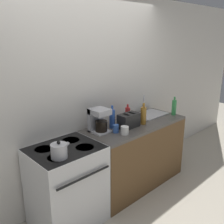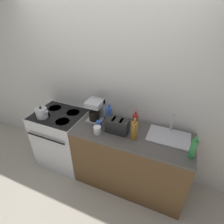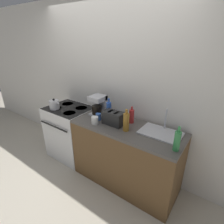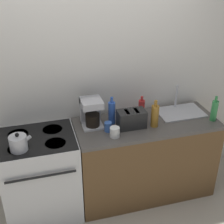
{
  "view_description": "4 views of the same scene",
  "coord_description": "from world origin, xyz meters",
  "px_view_note": "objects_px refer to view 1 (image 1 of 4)",
  "views": [
    {
      "loc": [
        -1.9,
        -1.78,
        2.06
      ],
      "look_at": [
        0.1,
        0.31,
        1.18
      ],
      "focal_mm": 40.0,
      "sensor_mm": 36.0,
      "label": 1
    },
    {
      "loc": [
        0.99,
        -1.39,
        2.3
      ],
      "look_at": [
        0.25,
        0.33,
        1.16
      ],
      "focal_mm": 28.0,
      "sensor_mm": 36.0,
      "label": 2
    },
    {
      "loc": [
        1.58,
        -1.47,
        2.03
      ],
      "look_at": [
        0.25,
        0.38,
        1.04
      ],
      "focal_mm": 28.0,
      "sensor_mm": 36.0,
      "label": 3
    },
    {
      "loc": [
        -0.58,
        -2.32,
        2.57
      ],
      "look_at": [
        0.17,
        0.34,
        1.09
      ],
      "focal_mm": 50.0,
      "sensor_mm": 36.0,
      "label": 4
    }
  ],
  "objects_px": {
    "stove": "(67,185)",
    "cup_blue": "(116,129)",
    "kettle": "(59,151)",
    "bottle_blue": "(112,119)",
    "toaster": "(129,120)",
    "bottle_amber": "(143,115)",
    "cup_white": "(125,130)",
    "bottle_green": "(174,107)",
    "bottle_red": "(128,114)",
    "coffee_maker": "(99,120)"
  },
  "relations": [
    {
      "from": "bottle_green",
      "to": "cup_blue",
      "type": "distance_m",
      "value": 1.14
    },
    {
      "from": "coffee_maker",
      "to": "cup_white",
      "type": "distance_m",
      "value": 0.35
    },
    {
      "from": "bottle_amber",
      "to": "coffee_maker",
      "type": "bearing_deg",
      "value": 161.82
    },
    {
      "from": "kettle",
      "to": "bottle_green",
      "type": "height_order",
      "value": "bottle_green"
    },
    {
      "from": "bottle_red",
      "to": "bottle_amber",
      "type": "bearing_deg",
      "value": -76.58
    },
    {
      "from": "toaster",
      "to": "cup_white",
      "type": "height_order",
      "value": "toaster"
    },
    {
      "from": "stove",
      "to": "bottle_red",
      "type": "xyz_separation_m",
      "value": [
        1.13,
        0.14,
        0.55
      ]
    },
    {
      "from": "cup_blue",
      "to": "coffee_maker",
      "type": "bearing_deg",
      "value": 127.76
    },
    {
      "from": "coffee_maker",
      "to": "cup_blue",
      "type": "xyz_separation_m",
      "value": [
        0.13,
        -0.17,
        -0.11
      ]
    },
    {
      "from": "cup_white",
      "to": "bottle_amber",
      "type": "bearing_deg",
      "value": 10.59
    },
    {
      "from": "cup_blue",
      "to": "toaster",
      "type": "bearing_deg",
      "value": 3.86
    },
    {
      "from": "kettle",
      "to": "toaster",
      "type": "xyz_separation_m",
      "value": [
        1.11,
        0.11,
        0.02
      ]
    },
    {
      "from": "toaster",
      "to": "bottle_red",
      "type": "height_order",
      "value": "bottle_red"
    },
    {
      "from": "coffee_maker",
      "to": "bottle_green",
      "type": "height_order",
      "value": "coffee_maker"
    },
    {
      "from": "kettle",
      "to": "cup_white",
      "type": "distance_m",
      "value": 0.9
    },
    {
      "from": "bottle_red",
      "to": "kettle",
      "type": "bearing_deg",
      "value": -166.98
    },
    {
      "from": "coffee_maker",
      "to": "bottle_green",
      "type": "distance_m",
      "value": 1.29
    },
    {
      "from": "bottle_blue",
      "to": "cup_blue",
      "type": "bearing_deg",
      "value": -118.37
    },
    {
      "from": "coffee_maker",
      "to": "stove",
      "type": "bearing_deg",
      "value": -168.98
    },
    {
      "from": "toaster",
      "to": "cup_white",
      "type": "bearing_deg",
      "value": -148.24
    },
    {
      "from": "kettle",
      "to": "bottle_blue",
      "type": "distance_m",
      "value": 0.97
    },
    {
      "from": "bottle_amber",
      "to": "bottle_green",
      "type": "xyz_separation_m",
      "value": [
        0.65,
        -0.05,
        -0.01
      ]
    },
    {
      "from": "stove",
      "to": "kettle",
      "type": "bearing_deg",
      "value": -135.74
    },
    {
      "from": "toaster",
      "to": "cup_white",
      "type": "distance_m",
      "value": 0.26
    },
    {
      "from": "stove",
      "to": "bottle_green",
      "type": "xyz_separation_m",
      "value": [
        1.84,
        -0.14,
        0.57
      ]
    },
    {
      "from": "stove",
      "to": "cup_blue",
      "type": "relative_size",
      "value": 9.34
    },
    {
      "from": "kettle",
      "to": "stove",
      "type": "bearing_deg",
      "value": 44.26
    },
    {
      "from": "cup_white",
      "to": "kettle",
      "type": "bearing_deg",
      "value": 178.71
    },
    {
      "from": "stove",
      "to": "bottle_amber",
      "type": "height_order",
      "value": "bottle_amber"
    },
    {
      "from": "kettle",
      "to": "coffee_maker",
      "type": "bearing_deg",
      "value": 19.92
    },
    {
      "from": "bottle_green",
      "to": "bottle_amber",
      "type": "bearing_deg",
      "value": 175.22
    },
    {
      "from": "kettle",
      "to": "bottle_amber",
      "type": "distance_m",
      "value": 1.35
    },
    {
      "from": "stove",
      "to": "bottle_red",
      "type": "distance_m",
      "value": 1.27
    },
    {
      "from": "bottle_blue",
      "to": "cup_blue",
      "type": "xyz_separation_m",
      "value": [
        -0.08,
        -0.15,
        -0.08
      ]
    },
    {
      "from": "bottle_blue",
      "to": "cup_blue",
      "type": "relative_size",
      "value": 3.01
    },
    {
      "from": "coffee_maker",
      "to": "bottle_red",
      "type": "relative_size",
      "value": 1.25
    },
    {
      "from": "bottle_green",
      "to": "kettle",
      "type": "bearing_deg",
      "value": -179.74
    },
    {
      "from": "coffee_maker",
      "to": "bottle_amber",
      "type": "relative_size",
      "value": 1.02
    },
    {
      "from": "bottle_amber",
      "to": "kettle",
      "type": "bearing_deg",
      "value": -177.3
    },
    {
      "from": "bottle_red",
      "to": "cup_white",
      "type": "bearing_deg",
      "value": -140.89
    },
    {
      "from": "toaster",
      "to": "bottle_green",
      "type": "bearing_deg",
      "value": -6.74
    },
    {
      "from": "bottle_amber",
      "to": "cup_white",
      "type": "xyz_separation_m",
      "value": [
        -0.45,
        -0.08,
        -0.07
      ]
    },
    {
      "from": "kettle",
      "to": "cup_blue",
      "type": "bearing_deg",
      "value": 6.38
    },
    {
      "from": "coffee_maker",
      "to": "cup_blue",
      "type": "height_order",
      "value": "coffee_maker"
    },
    {
      "from": "kettle",
      "to": "toaster",
      "type": "bearing_deg",
      "value": 5.81
    },
    {
      "from": "kettle",
      "to": "bottle_amber",
      "type": "height_order",
      "value": "bottle_amber"
    },
    {
      "from": "stove",
      "to": "cup_white",
      "type": "height_order",
      "value": "cup_white"
    },
    {
      "from": "toaster",
      "to": "bottle_blue",
      "type": "xyz_separation_m",
      "value": [
        -0.17,
        0.13,
        0.03
      ]
    },
    {
      "from": "coffee_maker",
      "to": "cup_blue",
      "type": "bearing_deg",
      "value": -52.24
    },
    {
      "from": "stove",
      "to": "coffee_maker",
      "type": "xyz_separation_m",
      "value": [
        0.57,
        0.11,
        0.61
      ]
    }
  ]
}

